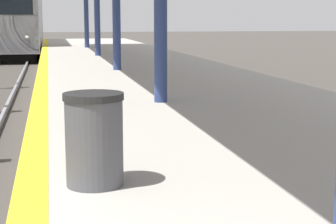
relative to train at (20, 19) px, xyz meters
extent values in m
cube|color=black|center=(0.00, 0.07, -2.07)|extent=(2.37, 18.30, 0.55)
cube|color=#99999E|center=(0.00, 0.07, 0.12)|extent=(2.79, 20.34, 3.83)
cube|color=gold|center=(0.00, -10.02, 0.12)|extent=(2.73, 0.16, 3.75)
cube|color=black|center=(0.00, -10.08, 0.79)|extent=(2.23, 0.06, 1.15)
sphere|color=white|center=(0.77, -10.08, -0.93)|extent=(0.18, 0.18, 0.18)
cylinder|color=navy|center=(3.75, -23.86, 0.52)|extent=(0.23, 0.23, 3.91)
cylinder|color=navy|center=(3.75, -17.41, 0.52)|extent=(0.23, 0.23, 3.91)
cylinder|color=navy|center=(3.75, -10.96, 0.52)|extent=(0.23, 0.23, 3.91)
cylinder|color=#4C4C51|center=(2.21, -35.11, -1.06)|extent=(0.50, 0.50, 0.76)
cylinder|color=#262626|center=(2.21, -35.11, -0.65)|extent=(0.53, 0.53, 0.06)
camera|label=1|loc=(1.85, -39.94, 0.02)|focal=60.00mm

